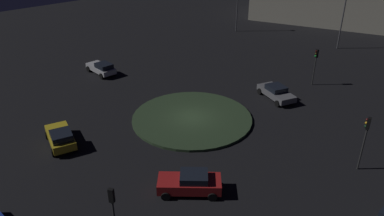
{
  "coord_description": "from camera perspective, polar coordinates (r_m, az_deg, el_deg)",
  "views": [
    {
      "loc": [
        22.37,
        -20.67,
        16.88
      ],
      "look_at": [
        0.0,
        0.0,
        1.16
      ],
      "focal_mm": 34.78,
      "sensor_mm": 36.0,
      "label": 1
    }
  ],
  "objects": [
    {
      "name": "traffic_light_southeast",
      "position": [
        21.72,
        -12.05,
        -14.2
      ],
      "size": [
        0.37,
        0.4,
        3.78
      ],
      "rotation": [
        0.0,
        0.0,
        2.1
      ],
      "color": "#2D2D2D",
      "rests_on": "ground_plane"
    },
    {
      "name": "roundabout_island",
      "position": [
        34.76,
        0.0,
        -1.53
      ],
      "size": [
        11.17,
        11.17,
        0.23
      ],
      "primitive_type": "cylinder",
      "color": "#2D4228",
      "rests_on": "ground_plane"
    },
    {
      "name": "traffic_light_north",
      "position": [
        43.05,
        18.43,
        7.0
      ],
      "size": [
        0.34,
        0.38,
        4.15
      ],
      "rotation": [
        0.0,
        0.0,
        -1.78
      ],
      "color": "#2D2D2D",
      "rests_on": "ground_plane"
    },
    {
      "name": "ground_plane",
      "position": [
        34.82,
        0.0,
        -1.7
      ],
      "size": [
        116.6,
        116.6,
        0.0
      ],
      "primitive_type": "plane",
      "color": "black"
    },
    {
      "name": "car_red",
      "position": [
        25.76,
        -0.27,
        -11.38
      ],
      "size": [
        4.24,
        4.32,
        1.55
      ],
      "rotation": [
        0.0,
        0.0,
        3.95
      ],
      "color": "red",
      "rests_on": "ground_plane"
    },
    {
      "name": "car_grey",
      "position": [
        39.41,
        12.78,
        2.39
      ],
      "size": [
        4.79,
        3.23,
        1.41
      ],
      "rotation": [
        0.0,
        0.0,
        -0.33
      ],
      "color": "slate",
      "rests_on": "ground_plane"
    },
    {
      "name": "traffic_light_east",
      "position": [
        29.33,
        25.09,
        -3.55
      ],
      "size": [
        0.39,
        0.35,
        4.38
      ],
      "rotation": [
        0.0,
        0.0,
        -2.87
      ],
      "color": "#2D2D2D",
      "rests_on": "ground_plane"
    },
    {
      "name": "car_yellow",
      "position": [
        32.41,
        -19.51,
        -4.23
      ],
      "size": [
        4.43,
        2.86,
        1.55
      ],
      "rotation": [
        0.0,
        0.0,
        2.89
      ],
      "color": "gold",
      "rests_on": "ground_plane"
    },
    {
      "name": "streetlamp_north",
      "position": [
        56.7,
        22.3,
        13.76
      ],
      "size": [
        0.53,
        0.53,
        8.4
      ],
      "color": "#4C4C51",
      "rests_on": "ground_plane"
    },
    {
      "name": "store_building",
      "position": [
        74.64,
        23.02,
        14.98
      ],
      "size": [
        35.68,
        26.11,
        7.18
      ],
      "rotation": [
        0.0,
        0.0,
        3.51
      ],
      "color": "#ADA893",
      "rests_on": "ground_plane"
    },
    {
      "name": "car_silver",
      "position": [
        45.98,
        -13.69,
        5.99
      ],
      "size": [
        4.31,
        1.94,
        1.49
      ],
      "rotation": [
        0.0,
        0.0,
        3.14
      ],
      "color": "silver",
      "rests_on": "ground_plane"
    }
  ]
}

